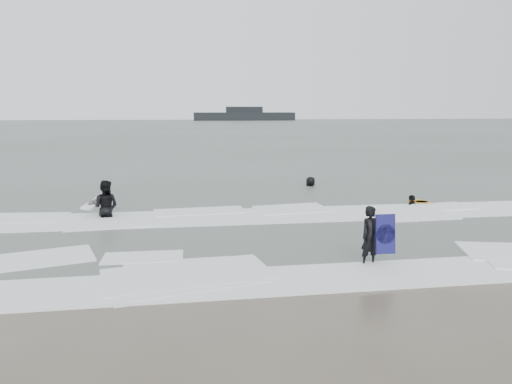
{
  "coord_description": "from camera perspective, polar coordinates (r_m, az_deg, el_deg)",
  "views": [
    {
      "loc": [
        -2.36,
        -11.09,
        3.83
      ],
      "look_at": [
        0.0,
        5.0,
        1.1
      ],
      "focal_mm": 35.0,
      "sensor_mm": 36.0,
      "label": 1
    }
  ],
  "objects": [
    {
      "name": "surfer_right_far",
      "position": [
        24.73,
        6.25,
        0.57
      ],
      "size": [
        0.96,
        0.81,
        1.67
      ],
      "primitive_type": "imported",
      "rotation": [
        0.0,
        0.0,
        -2.74
      ],
      "color": "black",
      "rests_on": "ground"
    },
    {
      "name": "bodyboards",
      "position": [
        16.67,
        4.58,
        -2.03
      ],
      "size": [
        13.45,
        8.05,
        1.25
      ],
      "color": "#10104B",
      "rests_on": "ground"
    },
    {
      "name": "sea",
      "position": [
        91.2,
        -6.9,
        7.1
      ],
      "size": [
        320.0,
        320.0,
        0.0
      ],
      "primitive_type": "plane",
      "color": "#47544C",
      "rests_on": "ground"
    },
    {
      "name": "surfer_right_near",
      "position": [
        20.72,
        17.4,
        -1.57
      ],
      "size": [
        1.01,
        0.64,
        1.61
      ],
      "primitive_type": "imported",
      "rotation": [
        0.0,
        0.0,
        -2.86
      ],
      "color": "black",
      "rests_on": "ground"
    },
    {
      "name": "vessel_horizon",
      "position": [
        159.57,
        -1.35,
        8.74
      ],
      "size": [
        31.76,
        5.67,
        4.31
      ],
      "color": "black",
      "rests_on": "ground"
    },
    {
      "name": "surfer_wading",
      "position": [
        18.36,
        -16.75,
        -2.92
      ],
      "size": [
        1.08,
        0.94,
        1.92
      ],
      "primitive_type": "imported",
      "rotation": [
        0.0,
        0.0,
        2.89
      ],
      "color": "black",
      "rests_on": "ground"
    },
    {
      "name": "surfer_centre",
      "position": [
        12.74,
        12.86,
        -8.22
      ],
      "size": [
        0.63,
        0.51,
        1.52
      ],
      "primitive_type": "imported",
      "rotation": [
        0.0,
        0.0,
        0.29
      ],
      "color": "black",
      "rests_on": "ground"
    },
    {
      "name": "surf_foam",
      "position": [
        15.45,
        0.7,
        -4.67
      ],
      "size": [
        30.03,
        9.06,
        0.09
      ],
      "color": "white",
      "rests_on": "ground"
    },
    {
      "name": "ground",
      "position": [
        11.97,
        3.51,
        -9.16
      ],
      "size": [
        320.0,
        320.0,
        0.0
      ],
      "primitive_type": "plane",
      "color": "brown",
      "rests_on": "ground"
    }
  ]
}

